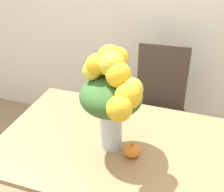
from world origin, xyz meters
name	(u,v)px	position (x,y,z in m)	size (l,w,h in m)	color
dining_table	(113,157)	(0.00, 0.00, 0.66)	(1.27, 0.88, 0.77)	#9E754C
flower_vase	(113,92)	(0.01, -0.03, 1.11)	(0.33, 0.41, 0.56)	silver
pumpkin	(132,150)	(0.13, -0.07, 0.80)	(0.09, 0.09, 0.08)	orange
dining_chair_near_window	(158,109)	(0.11, 0.82, 0.51)	(0.45, 0.45, 1.01)	#47382D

